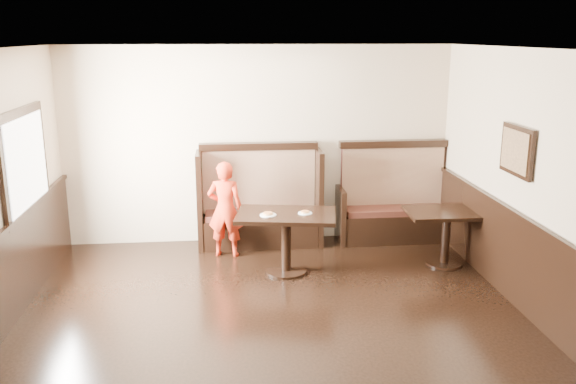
{
  "coord_description": "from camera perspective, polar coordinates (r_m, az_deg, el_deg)",
  "views": [
    {
      "loc": [
        -0.45,
        -5.06,
        2.94
      ],
      "look_at": [
        0.31,
        2.35,
        1.0
      ],
      "focal_mm": 38.0,
      "sensor_mm": 36.0,
      "label": 1
    }
  ],
  "objects": [
    {
      "name": "ground",
      "position": [
        5.87,
        -0.69,
        -15.46
      ],
      "size": [
        7.0,
        7.0,
        0.0
      ],
      "primitive_type": "plane",
      "color": "black",
      "rests_on": "ground"
    },
    {
      "name": "pizza_plate_left",
      "position": [
        7.48,
        -1.87,
        -2.1
      ],
      "size": [
        0.2,
        0.2,
        0.04
      ],
      "color": "white",
      "rests_on": "table_main"
    },
    {
      "name": "booth_main",
      "position": [
        8.71,
        -2.66,
        -1.51
      ],
      "size": [
        1.75,
        0.72,
        1.45
      ],
      "color": "black",
      "rests_on": "ground"
    },
    {
      "name": "room_shell",
      "position": [
        5.81,
        -3.92,
        -8.45
      ],
      "size": [
        7.0,
        7.0,
        7.0
      ],
      "color": "tan",
      "rests_on": "ground"
    },
    {
      "name": "table_main",
      "position": [
        7.62,
        -0.18,
        -3.32
      ],
      "size": [
        1.33,
        0.96,
        0.78
      ],
      "rotation": [
        0.0,
        0.0,
        -0.17
      ],
      "color": "black",
      "rests_on": "ground"
    },
    {
      "name": "table_neighbor",
      "position": [
        8.17,
        14.61,
        -2.95
      ],
      "size": [
        1.06,
        0.71,
        0.73
      ],
      "rotation": [
        0.0,
        0.0,
        -0.02
      ],
      "color": "black",
      "rests_on": "ground"
    },
    {
      "name": "booth_neighbor",
      "position": [
        9.03,
        9.79,
        -1.42
      ],
      "size": [
        1.65,
        0.72,
        1.45
      ],
      "color": "black",
      "rests_on": "ground"
    },
    {
      "name": "child",
      "position": [
        8.22,
        -5.89,
        -1.61
      ],
      "size": [
        0.53,
        0.4,
        1.31
      ],
      "primitive_type": "imported",
      "rotation": [
        0.0,
        0.0,
        2.95
      ],
      "color": "red",
      "rests_on": "ground"
    },
    {
      "name": "pizza_plate_right",
      "position": [
        7.56,
        1.61,
        -1.93
      ],
      "size": [
        0.18,
        0.18,
        0.03
      ],
      "color": "white",
      "rests_on": "table_main"
    }
  ]
}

